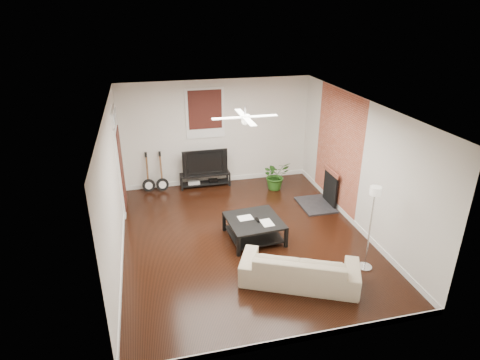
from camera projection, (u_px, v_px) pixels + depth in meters
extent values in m
cube|color=black|center=(244.00, 237.00, 8.57)|extent=(5.00, 6.00, 0.01)
cube|color=white|center=(245.00, 106.00, 7.45)|extent=(5.00, 6.00, 0.01)
cube|color=silver|center=(217.00, 133.00, 10.68)|extent=(5.00, 0.01, 2.80)
cube|color=silver|center=(300.00, 263.00, 5.34)|extent=(5.00, 0.01, 2.80)
cube|color=silver|center=(114.00, 189.00, 7.47)|extent=(0.01, 6.00, 2.80)
cube|color=silver|center=(359.00, 165.00, 8.55)|extent=(0.01, 6.00, 2.80)
cube|color=#B5553A|center=(338.00, 150.00, 9.43)|extent=(0.02, 2.20, 2.80)
cube|color=black|center=(323.00, 188.00, 9.75)|extent=(0.80, 1.10, 0.92)
cube|color=black|center=(205.00, 113.00, 10.37)|extent=(1.00, 0.06, 1.30)
cube|color=white|center=(120.00, 160.00, 9.23)|extent=(0.08, 1.00, 2.50)
cube|color=black|center=(205.00, 180.00, 10.89)|extent=(1.33, 0.35, 0.37)
imported|color=black|center=(204.00, 161.00, 10.69)|extent=(1.19, 0.16, 0.68)
cube|color=black|center=(254.00, 229.00, 8.44)|extent=(1.16, 1.16, 0.45)
imported|color=tan|center=(299.00, 268.00, 7.09)|extent=(2.19, 1.59, 0.60)
imported|color=#255718|center=(276.00, 175.00, 10.66)|extent=(0.80, 0.73, 0.77)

